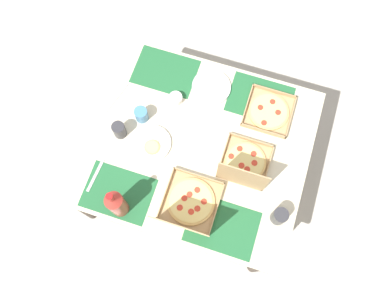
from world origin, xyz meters
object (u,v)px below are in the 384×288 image
pizza_box_corner_left (269,111)px  soda_bottle (116,204)px  condiment_bowl (176,99)px  pizza_box_edge_far (244,165)px  plate_near_right (212,87)px  cup_spare (141,115)px  cup_dark (119,130)px  cup_clear_left (279,216)px  plate_near_left (152,144)px  pizza_box_center (189,207)px

pizza_box_corner_left → soda_bottle: bearing=52.1°
pizza_box_corner_left → condiment_bowl: size_ratio=3.43×
pizza_box_edge_far → plate_near_right: bearing=-52.9°
cup_spare → pizza_box_corner_left: bearing=-159.4°
plate_near_right → cup_dark: bearing=46.7°
cup_clear_left → condiment_bowl: cup_clear_left is taller
plate_near_left → condiment_bowl: (-0.04, -0.29, 0.01)m
pizza_box_center → cup_clear_left: (-0.45, -0.09, 0.01)m
cup_clear_left → condiment_bowl: size_ratio=1.44×
plate_near_right → plate_near_left: bearing=63.7°
pizza_box_center → cup_dark: pizza_box_center is taller
soda_bottle → pizza_box_center: bearing=-162.0°
pizza_box_corner_left → soda_bottle: size_ratio=0.80×
plate_near_right → soda_bottle: soda_bottle is taller
plate_near_left → cup_spare: size_ratio=2.39×
pizza_box_center → cup_clear_left: 0.46m
plate_near_left → pizza_box_center: bearing=138.0°
plate_near_left → condiment_bowl: condiment_bowl is taller
pizza_box_center → soda_bottle: (0.34, 0.11, 0.08)m
pizza_box_corner_left → cup_clear_left: size_ratio=2.38×
cup_clear_left → pizza_box_edge_far: bearing=-40.9°
pizza_box_edge_far → pizza_box_center: size_ratio=0.91×
pizza_box_edge_far → pizza_box_center: pizza_box_center is taller
plate_near_left → cup_clear_left: (-0.75, 0.18, 0.04)m
pizza_box_corner_left → cup_spare: cup_spare is taller
soda_bottle → cup_dark: 0.43m
soda_bottle → cup_dark: bearing=-68.8°
plate_near_left → condiment_bowl: size_ratio=2.83×
cup_dark → condiment_bowl: (-0.23, -0.28, -0.03)m
pizza_box_edge_far → condiment_bowl: bearing=-28.9°
pizza_box_center → condiment_bowl: size_ratio=4.25×
pizza_box_edge_far → cup_spare: (0.62, -0.10, -0.00)m
pizza_box_corner_left → soda_bottle: soda_bottle is taller
pizza_box_edge_far → cup_clear_left: pizza_box_edge_far is taller
plate_near_right → pizza_box_corner_left: bearing=172.3°
pizza_box_corner_left → plate_near_right: 0.35m
plate_near_right → cup_dark: size_ratio=2.18×
cup_dark → plate_near_left: bearing=177.6°
plate_near_right → condiment_bowl: condiment_bowl is taller
pizza_box_edge_far → cup_dark: size_ratio=2.84×
cup_dark → cup_clear_left: size_ratio=0.94×
pizza_box_center → cup_clear_left: size_ratio=2.95×
pizza_box_center → pizza_box_corner_left: pizza_box_center is taller
pizza_box_edge_far → condiment_bowl: pizza_box_edge_far is taller
pizza_box_corner_left → cup_spare: bearing=20.6°
pizza_box_edge_far → plate_near_right: (0.30, -0.40, -0.04)m
pizza_box_center → pizza_box_corner_left: (-0.26, -0.65, -0.04)m
pizza_box_edge_far → cup_clear_left: size_ratio=2.67×
pizza_box_edge_far → soda_bottle: size_ratio=0.90×
cup_clear_left → pizza_box_corner_left: bearing=-70.9°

